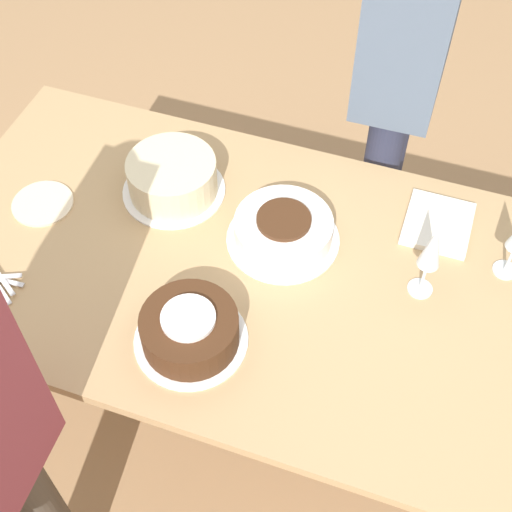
{
  "coord_description": "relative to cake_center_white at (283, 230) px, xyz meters",
  "views": [
    {
      "loc": [
        0.34,
        -0.99,
        2.15
      ],
      "look_at": [
        0.0,
        0.0,
        0.81
      ],
      "focal_mm": 50.0,
      "sensor_mm": 36.0,
      "label": 1
    }
  ],
  "objects": [
    {
      "name": "person_watching",
      "position": [
        0.16,
        0.6,
        0.24
      ],
      "size": [
        0.23,
        0.4,
        1.72
      ],
      "rotation": [
        0.0,
        0.0,
        -1.55
      ],
      "color": "#2D334C",
      "rests_on": "ground_plane"
    },
    {
      "name": "cake_front_chocolate",
      "position": [
        -0.11,
        -0.35,
        0.01
      ],
      "size": [
        0.26,
        0.26,
        0.1
      ],
      "color": "white",
      "rests_on": "dining_table"
    },
    {
      "name": "cake_back_decorated",
      "position": [
        -0.33,
        0.06,
        0.01
      ],
      "size": [
        0.27,
        0.27,
        0.1
      ],
      "color": "white",
      "rests_on": "dining_table"
    },
    {
      "name": "wine_glass_far",
      "position": [
        0.36,
        -0.04,
        0.12
      ],
      "size": [
        0.06,
        0.06,
        0.23
      ],
      "color": "silver",
      "rests_on": "dining_table"
    },
    {
      "name": "dessert_plate_left",
      "position": [
        -0.63,
        -0.09,
        -0.03
      ],
      "size": [
        0.16,
        0.16,
        0.01
      ],
      "color": "beige",
      "rests_on": "dining_table"
    },
    {
      "name": "ground_plane",
      "position": [
        -0.03,
        -0.11,
        -0.8
      ],
      "size": [
        12.0,
        12.0,
        0.0
      ],
      "primitive_type": "plane",
      "color": "#A87F56"
    },
    {
      "name": "napkin_stack",
      "position": [
        0.36,
        0.17,
        -0.03
      ],
      "size": [
        0.17,
        0.19,
        0.02
      ],
      "color": "silver",
      "rests_on": "dining_table"
    },
    {
      "name": "cake_center_white",
      "position": [
        0.0,
        0.0,
        0.0
      ],
      "size": [
        0.29,
        0.29,
        0.08
      ],
      "color": "white",
      "rests_on": "dining_table"
    },
    {
      "name": "dining_table",
      "position": [
        -0.03,
        -0.11,
        -0.14
      ],
      "size": [
        1.68,
        0.9,
        0.76
      ],
      "color": "tan",
      "rests_on": "ground_plane"
    }
  ]
}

